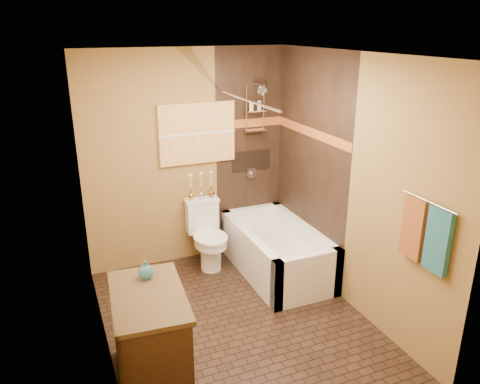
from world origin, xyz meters
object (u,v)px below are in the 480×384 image
sunset_painting (197,133)px  toilet (207,234)px  bathtub (276,254)px  vanity (150,338)px

sunset_painting → toilet: size_ratio=1.15×
bathtub → vanity: size_ratio=1.59×
sunset_painting → vanity: bearing=-118.5°
bathtub → vanity: 2.11m
sunset_painting → bathtub: size_ratio=0.60×
toilet → sunset_painting: bearing=92.2°
sunset_painting → toilet: sunset_painting is taller
vanity → toilet: bearing=62.7°
toilet → vanity: size_ratio=0.83×
bathtub → toilet: 0.84m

